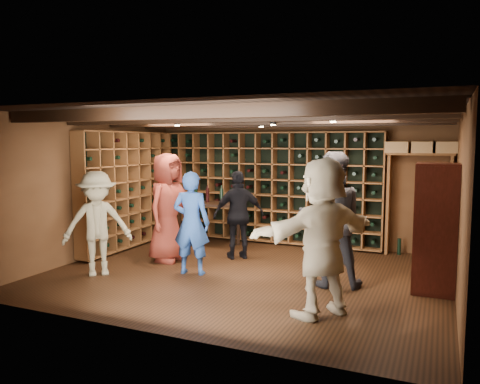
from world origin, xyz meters
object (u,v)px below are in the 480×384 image
at_px(display_cabinet, 435,231).
at_px(guest_red_floral, 168,207).
at_px(man_grey_suit, 331,219).
at_px(guest_khaki, 97,223).
at_px(guest_woman_black, 239,215).
at_px(guest_beige, 322,237).
at_px(man_blue_shirt, 191,223).
at_px(tasting_table, 209,208).

distance_m(display_cabinet, guest_red_floral, 4.28).
height_order(man_grey_suit, guest_khaki, man_grey_suit).
xyz_separation_m(display_cabinet, guest_khaki, (-4.81, -1.13, -0.05)).
height_order(man_grey_suit, guest_woman_black, man_grey_suit).
xyz_separation_m(guest_red_floral, guest_beige, (3.07, -1.49, 0.01)).
relative_size(man_grey_suit, guest_woman_black, 1.24).
bearing_deg(guest_beige, guest_woman_black, -99.54).
bearing_deg(guest_red_floral, guest_woman_black, -54.49).
relative_size(display_cabinet, man_grey_suit, 0.91).
xyz_separation_m(display_cabinet, man_blue_shirt, (-3.50, -0.50, -0.05)).
bearing_deg(guest_red_floral, man_blue_shirt, -120.78).
xyz_separation_m(display_cabinet, tasting_table, (-4.14, 1.34, -0.08)).
bearing_deg(man_blue_shirt, man_grey_suit, 177.67).
xyz_separation_m(guest_khaki, tasting_table, (0.67, 2.47, -0.04)).
height_order(guest_red_floral, guest_khaki, guest_red_floral).
relative_size(display_cabinet, guest_beige, 0.92).
distance_m(display_cabinet, man_grey_suit, 1.40).
height_order(guest_red_floral, guest_beige, guest_beige).
height_order(guest_khaki, tasting_table, guest_khaki).
distance_m(guest_red_floral, tasting_table, 1.31).
bearing_deg(guest_beige, man_grey_suit, -135.00).
distance_m(display_cabinet, tasting_table, 4.35).
height_order(man_grey_suit, tasting_table, man_grey_suit).
xyz_separation_m(man_grey_suit, guest_red_floral, (-2.90, 0.28, -0.03)).
relative_size(guest_woman_black, guest_beige, 0.82).
bearing_deg(guest_woman_black, man_grey_suit, 115.38).
bearing_deg(guest_woman_black, man_blue_shirt, 38.10).
distance_m(guest_red_floral, guest_woman_black, 1.25).
bearing_deg(display_cabinet, man_grey_suit, -170.58).
bearing_deg(man_blue_shirt, guest_beige, 147.97).
distance_m(guest_woman_black, guest_khaki, 2.42).
bearing_deg(man_grey_suit, tasting_table, -44.15).
height_order(display_cabinet, guest_khaki, display_cabinet).
bearing_deg(man_blue_shirt, tasting_table, -80.58).
bearing_deg(display_cabinet, guest_woman_black, 168.00).
distance_m(man_blue_shirt, man_grey_suit, 2.15).
xyz_separation_m(man_grey_suit, guest_woman_black, (-1.84, 0.91, -0.18)).
bearing_deg(man_blue_shirt, display_cabinet, 178.47).
relative_size(display_cabinet, guest_khaki, 1.08).
bearing_deg(guest_beige, tasting_table, -96.32).
distance_m(display_cabinet, man_blue_shirt, 3.54).
relative_size(man_grey_suit, guest_khaki, 1.19).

